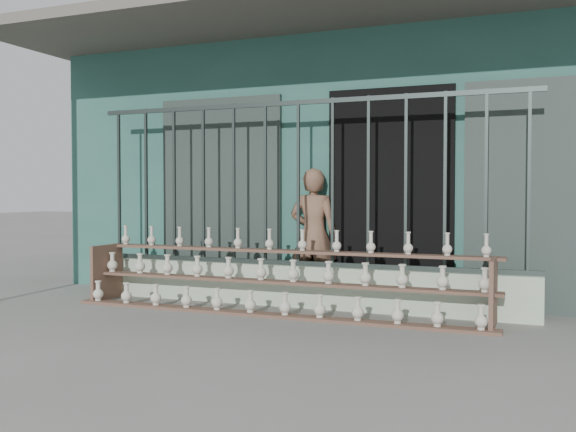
% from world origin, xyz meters
% --- Properties ---
extents(ground, '(60.00, 60.00, 0.00)m').
position_xyz_m(ground, '(0.00, 0.00, 0.00)').
color(ground, slate).
extents(workshop_building, '(7.40, 6.60, 3.21)m').
position_xyz_m(workshop_building, '(0.00, 4.23, 1.62)').
color(workshop_building, '#2A594E').
rests_on(workshop_building, ground).
extents(parapet_wall, '(5.00, 0.20, 0.45)m').
position_xyz_m(parapet_wall, '(0.00, 1.30, 0.23)').
color(parapet_wall, '#B6CCAF').
rests_on(parapet_wall, ground).
extents(security_fence, '(5.00, 0.04, 1.80)m').
position_xyz_m(security_fence, '(-0.00, 1.30, 1.35)').
color(security_fence, '#283330').
rests_on(security_fence, parapet_wall).
extents(shelf_rack, '(4.50, 0.68, 0.85)m').
position_xyz_m(shelf_rack, '(-0.09, 0.89, 0.36)').
color(shelf_rack, brown).
rests_on(shelf_rack, ground).
extents(elderly_woman, '(0.57, 0.39, 1.52)m').
position_xyz_m(elderly_woman, '(0.04, 1.69, 0.76)').
color(elderly_woman, brown).
rests_on(elderly_woman, ground).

